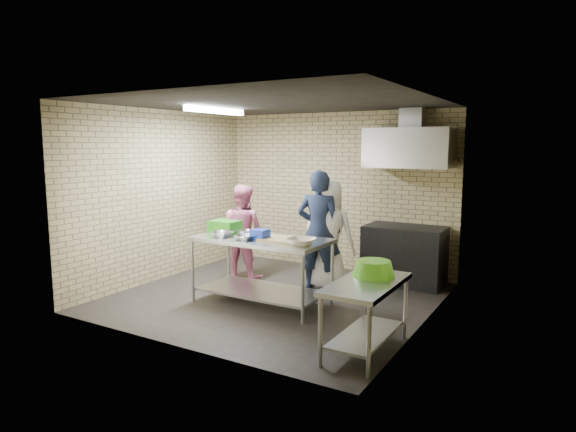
% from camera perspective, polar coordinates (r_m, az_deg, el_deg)
% --- Properties ---
extents(floor, '(4.20, 4.20, 0.00)m').
position_cam_1_polar(floor, '(7.12, -1.53, -9.34)').
color(floor, black).
rests_on(floor, ground).
extents(ceiling, '(4.20, 4.20, 0.00)m').
position_cam_1_polar(ceiling, '(6.82, -1.62, 12.86)').
color(ceiling, black).
rests_on(ceiling, ground).
extents(back_wall, '(4.20, 0.06, 2.70)m').
position_cam_1_polar(back_wall, '(8.59, 5.53, 2.83)').
color(back_wall, tan).
rests_on(back_wall, ground).
extents(front_wall, '(4.20, 0.06, 2.70)m').
position_cam_1_polar(front_wall, '(5.27, -13.19, -0.68)').
color(front_wall, tan).
rests_on(front_wall, ground).
extents(left_wall, '(0.06, 4.00, 2.70)m').
position_cam_1_polar(left_wall, '(8.14, -14.21, 2.33)').
color(left_wall, tan).
rests_on(left_wall, ground).
extents(right_wall, '(0.06, 4.00, 2.70)m').
position_cam_1_polar(right_wall, '(6.00, 15.68, 0.29)').
color(right_wall, tan).
rests_on(right_wall, ground).
extents(prep_table, '(1.82, 0.91, 0.91)m').
position_cam_1_polar(prep_table, '(6.74, -3.08, -6.34)').
color(prep_table, silver).
rests_on(prep_table, floor).
extents(side_counter, '(0.60, 1.20, 0.75)m').
position_cam_1_polar(side_counter, '(5.30, 8.93, -11.41)').
color(side_counter, silver).
rests_on(side_counter, floor).
extents(stove, '(1.20, 0.70, 0.90)m').
position_cam_1_polar(stove, '(7.93, 13.26, -4.38)').
color(stove, black).
rests_on(stove, floor).
extents(range_hood, '(1.30, 0.60, 0.60)m').
position_cam_1_polar(range_hood, '(7.79, 13.77, 7.62)').
color(range_hood, silver).
rests_on(range_hood, back_wall).
extents(hood_duct, '(0.35, 0.30, 0.30)m').
position_cam_1_polar(hood_duct, '(7.95, 14.20, 10.86)').
color(hood_duct, '#A5A8AD').
rests_on(hood_duct, back_wall).
extents(wall_shelf, '(0.80, 0.20, 0.04)m').
position_cam_1_polar(wall_shelf, '(7.90, 16.22, 6.23)').
color(wall_shelf, '#3F2B19').
rests_on(wall_shelf, back_wall).
extents(fluorescent_fixture, '(0.10, 1.25, 0.08)m').
position_cam_1_polar(fluorescent_fixture, '(7.39, -8.35, 11.95)').
color(fluorescent_fixture, white).
rests_on(fluorescent_fixture, ceiling).
extents(green_crate, '(0.41, 0.30, 0.16)m').
position_cam_1_polar(green_crate, '(7.12, -7.28, -1.18)').
color(green_crate, '#2A921B').
rests_on(green_crate, prep_table).
extents(blue_tub, '(0.20, 0.20, 0.13)m').
position_cam_1_polar(blue_tub, '(6.52, -3.24, -2.13)').
color(blue_tub, blue).
rests_on(blue_tub, prep_table).
extents(cutting_board, '(0.56, 0.43, 0.03)m').
position_cam_1_polar(cutting_board, '(6.43, -0.61, -2.71)').
color(cutting_board, tan).
rests_on(cutting_board, prep_table).
extents(mixing_bowl_a, '(0.30, 0.30, 0.07)m').
position_cam_1_polar(mixing_bowl_a, '(6.76, -7.59, -2.09)').
color(mixing_bowl_a, silver).
rests_on(mixing_bowl_a, prep_table).
extents(mixing_bowl_b, '(0.23, 0.23, 0.07)m').
position_cam_1_polar(mixing_bowl_b, '(6.84, -4.98, -1.93)').
color(mixing_bowl_b, silver).
rests_on(mixing_bowl_b, prep_table).
extents(mixing_bowl_c, '(0.27, 0.27, 0.06)m').
position_cam_1_polar(mixing_bowl_c, '(6.51, -4.92, -2.46)').
color(mixing_bowl_c, '#ABAEB1').
rests_on(mixing_bowl_c, prep_table).
extents(ceramic_bowl, '(0.36, 0.36, 0.09)m').
position_cam_1_polar(ceramic_bowl, '(6.15, 1.56, -2.97)').
color(ceramic_bowl, beige).
rests_on(ceramic_bowl, prep_table).
extents(green_basin, '(0.46, 0.46, 0.17)m').
position_cam_1_polar(green_basin, '(5.40, 9.83, -5.96)').
color(green_basin, '#59C626').
rests_on(green_basin, side_counter).
extents(bottle_green, '(0.06, 0.06, 0.15)m').
position_cam_1_polar(bottle_green, '(7.86, 17.31, 6.87)').
color(bottle_green, green).
rests_on(bottle_green, wall_shelf).
extents(man_navy, '(0.73, 0.57, 1.79)m').
position_cam_1_polar(man_navy, '(7.27, 3.57, -1.73)').
color(man_navy, '#131A31').
rests_on(man_navy, floor).
extents(woman_pink, '(0.78, 0.63, 1.52)m').
position_cam_1_polar(woman_pink, '(8.01, -5.34, -1.80)').
color(woman_pink, pink).
rests_on(woman_pink, floor).
extents(woman_white, '(0.86, 0.61, 1.64)m').
position_cam_1_polar(woman_white, '(7.39, 4.67, -2.16)').
color(woman_white, white).
rests_on(woman_white, floor).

